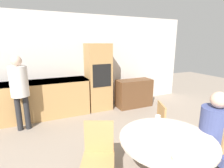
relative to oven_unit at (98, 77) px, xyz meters
The scene contains 12 objects.
wall_back 0.63m from the oven_unit, 137.43° to the left, with size 6.74×0.05×2.60m.
kitchen_counter 1.68m from the oven_unit, behind, with size 2.53×0.60×0.93m.
oven_unit is the anchor object (origin of this frame).
sideboard 1.16m from the oven_unit, 14.81° to the right, with size 1.04×0.45×0.80m.
dining_table 3.10m from the oven_unit, 94.74° to the right, with size 1.11×1.11×0.76m.
chair_far_left 2.84m from the oven_unit, 109.85° to the right, with size 0.53×0.53×0.88m.
chair_far_right 2.39m from the oven_unit, 86.56° to the right, with size 0.52×0.52×0.88m.
person_seated 3.24m from the oven_unit, 82.34° to the right, with size 0.37×0.45×1.26m.
person_standing 1.98m from the oven_unit, 164.64° to the right, with size 0.35×0.35×1.59m.
cup 2.65m from the oven_unit, 91.06° to the right, with size 0.07×0.07×0.08m.
bowl_near 3.49m from the oven_unit, 97.00° to the right, with size 0.17×0.17×0.05m.
bowl_centre 2.97m from the oven_unit, 89.64° to the right, with size 0.19×0.19×0.04m.
Camera 1 is at (-1.23, -0.17, 1.84)m, focal length 28.00 mm.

